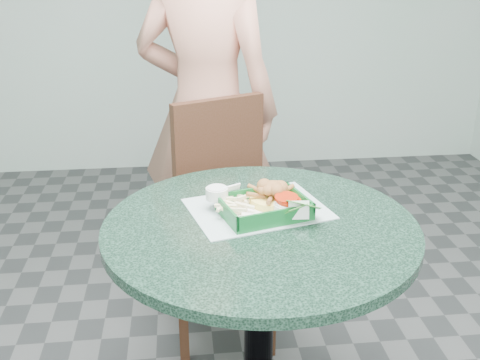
{
  "coord_description": "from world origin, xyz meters",
  "views": [
    {
      "loc": [
        -0.2,
        -1.34,
        1.45
      ],
      "look_at": [
        -0.04,
        0.1,
        0.86
      ],
      "focal_mm": 42.0,
      "sensor_mm": 36.0,
      "label": 1
    }
  ],
  "objects": [
    {
      "name": "cafe_table",
      "position": [
        0.0,
        0.0,
        0.58
      ],
      "size": [
        0.85,
        0.85,
        0.75
      ],
      "color": "black",
      "rests_on": "floor"
    },
    {
      "name": "dining_chair",
      "position": [
        -0.06,
        0.64,
        0.53
      ],
      "size": [
        0.38,
        0.39,
        0.93
      ],
      "rotation": [
        0.0,
        0.0,
        0.41
      ],
      "color": "#532B14",
      "rests_on": "floor"
    },
    {
      "name": "diner_person",
      "position": [
        -0.09,
        0.93,
        0.92
      ],
      "size": [
        0.78,
        0.65,
        1.84
      ],
      "primitive_type": "imported",
      "rotation": [
        0.0,
        0.0,
        2.77
      ],
      "color": "tan",
      "rests_on": "floor"
    },
    {
      "name": "placemat",
      "position": [
        0.0,
        0.08,
        0.75
      ],
      "size": [
        0.43,
        0.36,
        0.0
      ],
      "primitive_type": "cube",
      "rotation": [
        0.0,
        0.0,
        0.26
      ],
      "color": "#A9BFBE",
      "rests_on": "cafe_table"
    },
    {
      "name": "food_basket",
      "position": [
        0.02,
        0.04,
        0.77
      ],
      "size": [
        0.23,
        0.17,
        0.05
      ],
      "rotation": [
        0.0,
        0.0,
        0.28
      ],
      "color": "#0F5D25",
      "rests_on": "placemat"
    },
    {
      "name": "crab_sandwich",
      "position": [
        0.06,
        0.08,
        0.8
      ],
      "size": [
        0.13,
        0.13,
        0.08
      ],
      "rotation": [
        0.0,
        0.0,
        -0.38
      ],
      "color": "#F3CF57",
      "rests_on": "food_basket"
    },
    {
      "name": "fries_pile",
      "position": [
        -0.06,
        0.08,
        0.79
      ],
      "size": [
        0.13,
        0.14,
        0.04
      ],
      "primitive_type": null,
      "rotation": [
        0.0,
        0.0,
        -0.37
      ],
      "color": "#FFEAB1",
      "rests_on": "food_basket"
    },
    {
      "name": "sauce_ramekin",
      "position": [
        -0.09,
        0.13,
        0.8
      ],
      "size": [
        0.06,
        0.06,
        0.04
      ],
      "rotation": [
        0.0,
        0.0,
        0.4
      ],
      "color": "white",
      "rests_on": "food_basket"
    },
    {
      "name": "garnish_cup",
      "position": [
        0.08,
        -0.0,
        0.79
      ],
      "size": [
        0.12,
        0.11,
        0.05
      ],
      "rotation": [
        0.0,
        0.0,
        0.18
      ],
      "color": "beige",
      "rests_on": "food_basket"
    }
  ]
}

